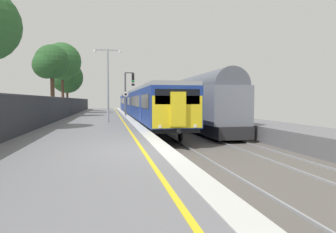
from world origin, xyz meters
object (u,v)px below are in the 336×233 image
platform_lamp_mid (108,79)px  background_tree_left (67,78)px  freight_train_adjacent_track (160,101)px  background_tree_centre (50,63)px  speed_limit_sign (126,100)px  signal_gantry (128,88)px  background_tree_right (62,62)px  commuter_train_at_platform (139,103)px

platform_lamp_mid → background_tree_left: bearing=104.0°
freight_train_adjacent_track → platform_lamp_mid: platform_lamp_mid is taller
background_tree_left → background_tree_centre: 16.43m
speed_limit_sign → background_tree_left: (-7.92, 17.03, 3.35)m
background_tree_centre → signal_gantry: bearing=14.4°
background_tree_left → signal_gantry: bearing=-60.1°
background_tree_left → background_tree_right: size_ratio=0.86×
platform_lamp_mid → signal_gantry: bearing=78.5°
background_tree_centre → freight_train_adjacent_track: bearing=44.1°
speed_limit_sign → background_tree_right: size_ratio=0.29×
background_tree_centre → background_tree_left: bearing=92.2°
commuter_train_at_platform → background_tree_centre: size_ratio=5.91×
background_tree_right → speed_limit_sign: bearing=-50.0°
platform_lamp_mid → freight_train_adjacent_track: bearing=70.3°
signal_gantry → background_tree_left: background_tree_left is taller
signal_gantry → speed_limit_sign: signal_gantry is taller
freight_train_adjacent_track → signal_gantry: 12.13m
freight_train_adjacent_track → background_tree_right: (-13.17, -4.58, 4.81)m
speed_limit_sign → background_tree_centre: background_tree_centre is taller
signal_gantry → background_tree_right: (-7.71, 6.16, 3.41)m
signal_gantry → background_tree_right: background_tree_right is taller
background_tree_centre → speed_limit_sign: bearing=-4.8°
speed_limit_sign → signal_gantry: bearing=81.6°
freight_train_adjacent_track → background_tree_left: size_ratio=7.20×
platform_lamp_mid → background_tree_left: 25.67m
background_tree_centre → commuter_train_at_platform: bearing=28.1°
platform_lamp_mid → background_tree_left: size_ratio=0.72×
commuter_train_at_platform → platform_lamp_mid: platform_lamp_mid is taller
background_tree_centre → background_tree_right: 8.20m
commuter_train_at_platform → background_tree_left: bearing=130.2°
commuter_train_at_platform → background_tree_centre: (-9.14, -4.88, 4.01)m
speed_limit_sign → freight_train_adjacent_track: bearing=66.3°
speed_limit_sign → commuter_train_at_platform: bearing=71.4°
background_tree_left → freight_train_adjacent_track: bearing=-15.1°
commuter_train_at_platform → speed_limit_sign: commuter_train_at_platform is taller
commuter_train_at_platform → speed_limit_sign: (-1.85, -5.49, 0.37)m
signal_gantry → platform_lamp_mid: (-2.12, -10.40, 0.26)m
speed_limit_sign → background_tree_centre: bearing=175.2°
freight_train_adjacent_track → background_tree_centre: (-13.14, -12.71, 3.72)m
background_tree_left → background_tree_centre: bearing=-87.8°
commuter_train_at_platform → background_tree_right: (-9.17, 3.25, 5.11)m
freight_train_adjacent_track → background_tree_centre: size_ratio=7.62×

